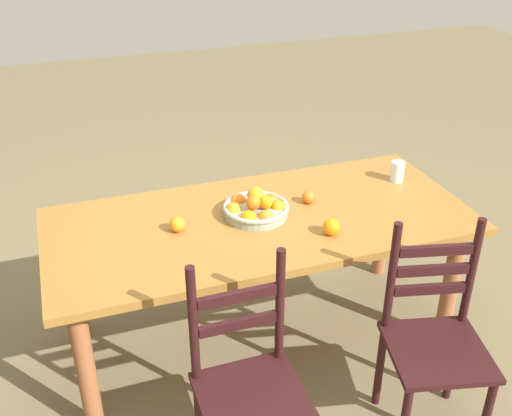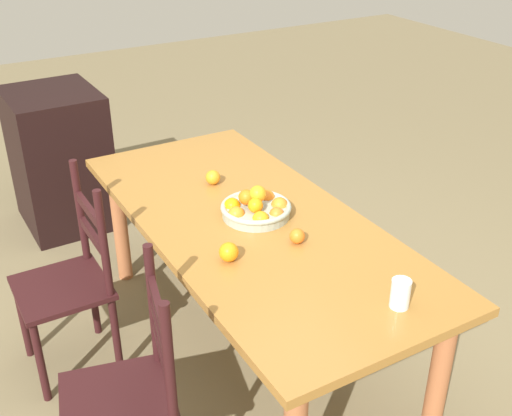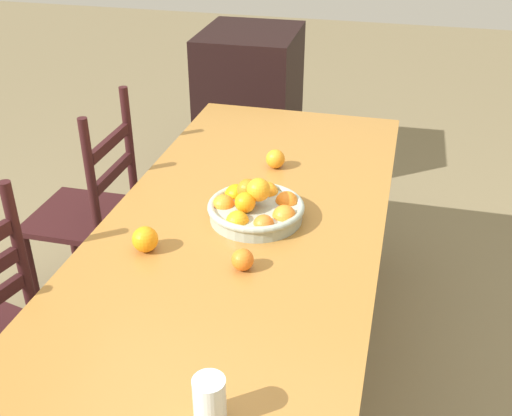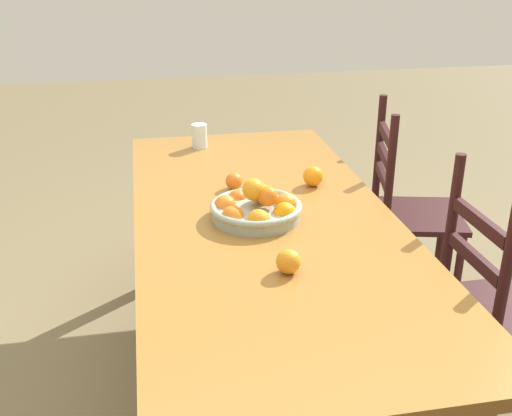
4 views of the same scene
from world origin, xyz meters
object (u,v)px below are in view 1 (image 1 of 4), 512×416
object	(u,v)px
chair_by_cabinet	(249,390)
orange_loose_2	(308,197)
dining_table	(261,235)
drinking_glass	(397,171)
fruit_bowl	(256,208)
orange_loose_0	(331,227)
chair_near_window	(434,341)
orange_loose_1	(177,224)

from	to	relation	value
chair_by_cabinet	orange_loose_2	size ratio (longest dim) A/B	14.76
dining_table	orange_loose_2	bearing A→B (deg)	-166.32
orange_loose_2	drinking_glass	distance (m)	0.55
fruit_bowl	orange_loose_0	world-z (taller)	fruit_bowl
fruit_bowl	orange_loose_2	size ratio (longest dim) A/B	4.87
chair_near_window	orange_loose_2	xyz separation A→B (m)	(0.22, -0.84, 0.30)
dining_table	drinking_glass	bearing A→B (deg)	-170.07
chair_near_window	orange_loose_1	xyz separation A→B (m)	(0.89, -0.78, 0.30)
dining_table	orange_loose_1	distance (m)	0.42
orange_loose_2	drinking_glass	bearing A→B (deg)	-171.99
dining_table	orange_loose_1	world-z (taller)	orange_loose_1
chair_by_cabinet	fruit_bowl	bearing A→B (deg)	68.97
chair_by_cabinet	orange_loose_1	size ratio (longest dim) A/B	13.27
orange_loose_0	orange_loose_1	xyz separation A→B (m)	(0.65, -0.26, -0.00)
chair_near_window	orange_loose_0	distance (m)	0.66
chair_near_window	drinking_glass	xyz separation A→B (m)	(-0.33, -0.91, 0.32)
dining_table	chair_by_cabinet	world-z (taller)	chair_by_cabinet
orange_loose_0	orange_loose_1	world-z (taller)	orange_loose_0
orange_loose_1	drinking_glass	size ratio (longest dim) A/B	0.66
orange_loose_0	orange_loose_1	size ratio (longest dim) A/B	1.09
orange_loose_1	chair_by_cabinet	bearing A→B (deg)	96.21
chair_near_window	drinking_glass	size ratio (longest dim) A/B	8.76
fruit_bowl	orange_loose_2	xyz separation A→B (m)	(-0.29, -0.03, -0.01)
orange_loose_2	orange_loose_1	bearing A→B (deg)	4.56
chair_by_cabinet	orange_loose_1	distance (m)	0.84
chair_near_window	orange_loose_1	bearing A→B (deg)	152.15
chair_by_cabinet	orange_loose_2	bearing A→B (deg)	54.33
chair_near_window	orange_loose_1	distance (m)	1.23
chair_near_window	orange_loose_0	bearing A→B (deg)	127.97
fruit_bowl	dining_table	bearing A→B (deg)	110.45
chair_by_cabinet	orange_loose_2	distance (m)	1.07
dining_table	fruit_bowl	bearing A→B (deg)	-69.55
chair_by_cabinet	orange_loose_0	world-z (taller)	chair_by_cabinet
fruit_bowl	orange_loose_0	bearing A→B (deg)	133.79
chair_by_cabinet	orange_loose_0	distance (m)	0.83
drinking_glass	orange_loose_1	bearing A→B (deg)	6.11
chair_near_window	chair_by_cabinet	xyz separation A→B (m)	(0.81, -0.01, -0.01)
fruit_bowl	orange_loose_2	bearing A→B (deg)	-173.44
fruit_bowl	orange_loose_2	distance (m)	0.29
fruit_bowl	drinking_glass	distance (m)	0.84
drinking_glass	fruit_bowl	bearing A→B (deg)	7.51
drinking_glass	dining_table	bearing A→B (deg)	9.93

